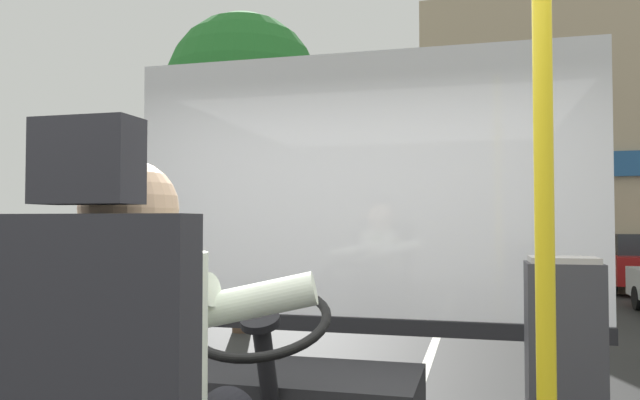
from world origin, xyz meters
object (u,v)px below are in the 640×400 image
Objects in this scene: parked_car_red at (637,261)px; handrail_pole at (544,206)px; fare_box at (565,393)px; bus_driver at (139,370)px.

handrail_pole is at bearing -103.45° from parked_car_red.
parked_car_red is at bearing 76.36° from fare_box.
bus_driver is 16.38m from parked_car_red.
fare_box is 15.19m from parked_car_red.
bus_driver is 0.36× the size of handrail_pole.
handrail_pole is 16.01m from parked_car_red.
bus_driver is 1.44m from fare_box.
bus_driver reaches higher than fare_box.
bus_driver is at bearing -138.89° from fare_box.
handrail_pole is 1.01m from fare_box.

